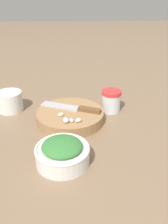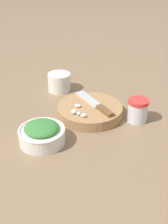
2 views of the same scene
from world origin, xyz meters
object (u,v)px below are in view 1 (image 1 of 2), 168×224
cutting_board (70,116)px  herb_bowl (62,153)px  spice_jar (111,101)px  garlic_cloves (68,119)px  coffee_mug (10,101)px  chef_knife (74,108)px

cutting_board → herb_bowl: size_ratio=1.59×
cutting_board → spice_jar: (-0.15, -0.07, 0.02)m
garlic_cloves → coffee_mug: (0.22, -0.15, -0.01)m
cutting_board → herb_bowl: herb_bowl is taller
garlic_cloves → herb_bowl: size_ratio=0.56×
cutting_board → chef_knife: (-0.01, -0.02, 0.02)m
cutting_board → chef_knife: bearing=-129.4°
garlic_cloves → herb_bowl: (0.01, 0.16, -0.01)m
cutting_board → herb_bowl: 0.22m
herb_bowl → spice_jar: size_ratio=1.81×
coffee_mug → garlic_cloves: bearing=144.7°
garlic_cloves → spice_jar: size_ratio=1.02×
garlic_cloves → herb_bowl: herb_bowl is taller
chef_knife → garlic_cloves: bearing=-171.4°
cutting_board → chef_knife: size_ratio=1.10×
spice_jar → coffee_mug: 0.37m
garlic_cloves → herb_bowl: bearing=85.1°
garlic_cloves → spice_jar: 0.21m
chef_knife → spice_jar: 0.15m
garlic_cloves → spice_jar: spice_jar is taller
coffee_mug → herb_bowl: bearing=123.1°
cutting_board → spice_jar: spice_jar is taller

